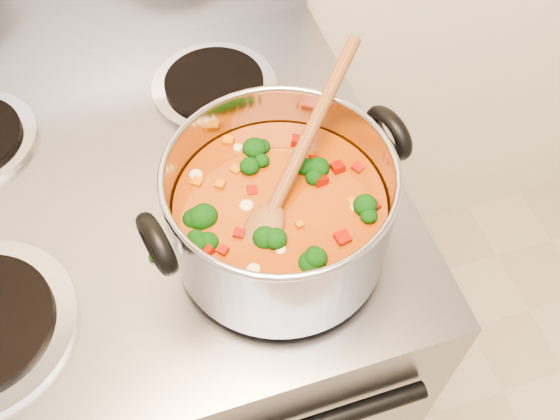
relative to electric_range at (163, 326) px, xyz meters
The scene contains 4 objects.
electric_range is the anchor object (origin of this frame).
stockpot 0.59m from the electric_range, 39.61° to the right, with size 0.33×0.27×0.16m.
wooden_spoon 0.63m from the electric_range, 35.43° to the right, with size 0.22×0.23×0.12m.
cooktop_crumbs 0.47m from the electric_range, 87.54° to the right, with size 0.05×0.07×0.01m.
Camera 1 is at (0.03, 0.60, 1.62)m, focal length 40.00 mm.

